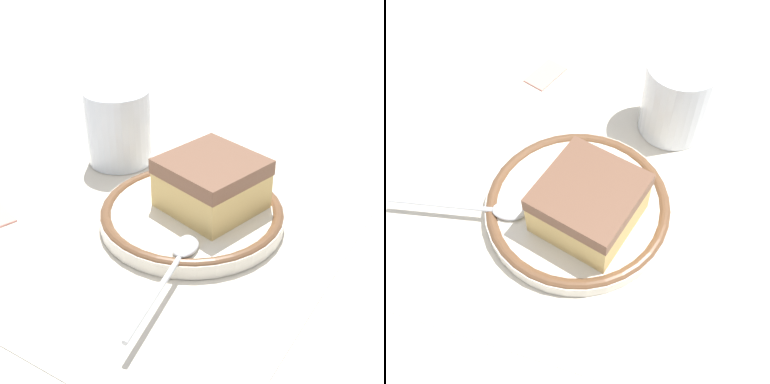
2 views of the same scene
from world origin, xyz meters
The scene contains 8 objects.
ground_plane centered at (0.00, 0.00, 0.00)m, with size 2.40×2.40×0.00m, color #B7B2A8.
placemat centered at (0.00, 0.00, 0.00)m, with size 0.41×0.36×0.00m, color beige.
plate centered at (-0.01, 0.03, 0.01)m, with size 0.19×0.19×0.02m.
cake_slice centered at (-0.03, 0.04, 0.04)m, with size 0.11×0.11×0.05m.
spoon centered at (0.07, 0.06, 0.02)m, with size 0.14×0.04×0.01m.
cup centered at (-0.08, -0.11, 0.04)m, with size 0.08×0.08×0.09m.
napkin centered at (0.13, -0.04, 0.00)m, with size 0.10×0.12×0.00m, color white.
sugar_packet centered at (0.09, -0.15, 0.00)m, with size 0.05×0.03×0.01m, color #E5998C.
Camera 2 is at (-0.09, 0.28, 0.42)m, focal length 45.40 mm.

